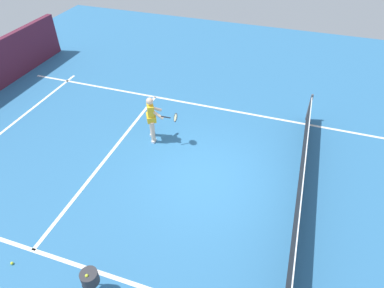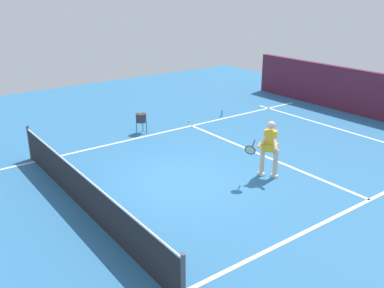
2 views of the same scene
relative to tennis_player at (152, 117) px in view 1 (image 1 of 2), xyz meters
The scene contains 8 objects.
ground_plane 2.61m from the tennis_player, 61.44° to the left, with size 25.17×25.17×0.00m, color teal.
baseline_marking 5.22m from the tennis_player, 76.79° to the right, with size 8.17×0.10×0.01m, color white.
service_line_marking 1.76m from the tennis_player, 40.33° to the right, with size 7.17×0.10×0.01m, color white.
sideline_left_marking 3.34m from the tennis_player, 138.04° to the left, with size 0.10×17.36×0.01m, color white.
court_net 4.86m from the tennis_player, 75.93° to the left, with size 7.85×0.08×1.02m.
tennis_player is the anchor object (origin of this frame).
tennis_ball_near 5.40m from the tennis_player, 13.08° to the right, with size 0.07×0.07×0.07m, color #D1E533.
ball_hopper 5.24m from the tennis_player, ahead, with size 0.36×0.36×0.74m.
Camera 1 is at (6.60, 1.76, 6.85)m, focal length 31.18 mm.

